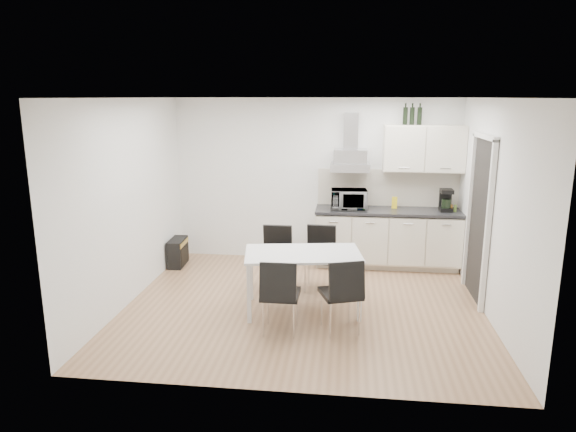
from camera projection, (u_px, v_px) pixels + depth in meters
The scene contains 15 objects.
ground at pixel (303, 305), 6.59m from camera, with size 4.50×4.50×0.00m, color #A37B58.
wall_back at pixel (315, 181), 8.23m from camera, with size 4.50×0.10×2.60m, color silver.
wall_front at pixel (284, 255), 4.36m from camera, with size 4.50×0.10×2.60m, color silver.
wall_left at pixel (129, 202), 6.55m from camera, with size 0.10×4.00×2.60m, color silver.
wall_right at pixel (494, 211), 6.03m from camera, with size 0.10×4.00×2.60m, color silver.
ceiling at pixel (305, 98), 6.00m from camera, with size 4.50×4.50×0.00m, color white.
doorway at pixel (478, 221), 6.63m from camera, with size 0.08×1.04×2.10m, color white.
kitchenette at pixel (390, 215), 7.94m from camera, with size 2.22×0.64×2.52m.
dining_table at pixel (303, 259), 6.30m from camera, with size 1.51×1.01×0.75m.
chair_far_left at pixel (276, 259), 7.02m from camera, with size 0.44×0.50×0.88m, color black, non-canonical shape.
chair_far_right at pixel (319, 259), 7.03m from camera, with size 0.44×0.50×0.88m, color black, non-canonical shape.
chair_near_left at pixel (281, 295), 5.75m from camera, with size 0.44×0.50×0.88m, color black, non-canonical shape.
chair_near_right at pixel (340, 294), 5.78m from camera, with size 0.44×0.50×0.88m, color black, non-canonical shape.
guitar_amp at pixel (178, 252), 8.11m from camera, with size 0.25×0.53×0.43m.
floor_speaker at pixel (284, 251), 8.45m from camera, with size 0.16×0.15×0.27m, color black.
Camera 1 is at (0.53, -6.14, 2.61)m, focal length 32.00 mm.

